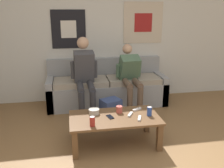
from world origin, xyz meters
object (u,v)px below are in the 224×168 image
person_seated_teen (130,75)px  backpack (111,111)px  person_seated_adult (85,74)px  drink_can_blue (149,111)px  ceramic_bowl (94,111)px  cell_phone (110,117)px  coffee_table (115,121)px  couch (107,89)px  drink_can_red (92,121)px  game_controller_near_right (139,118)px  game_controller_far_center (130,114)px  pillar_candle (119,109)px  game_controller_near_left (137,109)px

person_seated_teen → backpack: bearing=-133.2°
person_seated_adult → drink_can_blue: size_ratio=10.65×
ceramic_bowl → cell_phone: size_ratio=1.01×
person_seated_adult → cell_phone: bearing=-77.8°
drink_can_blue → coffee_table: bearing=174.8°
couch → drink_can_red: bearing=-104.4°
ceramic_bowl → game_controller_near_right: 0.63m
person_seated_adult → cell_phone: person_seated_adult is taller
couch → person_seated_adult: person_seated_adult is taller
person_seated_teen → game_controller_far_center: person_seated_teen is taller
backpack → pillar_candle: 0.66m
backpack → cell_phone: 0.78m
couch → backpack: couch is taller
drink_can_red → cell_phone: size_ratio=0.83×
ceramic_bowl → pillar_candle: 0.35m
coffee_table → pillar_candle: (0.09, 0.12, 0.11)m
backpack → pillar_candle: bearing=-88.9°
person_seated_teen → coffee_table: bearing=-113.2°
backpack → ceramic_bowl: (-0.34, -0.58, 0.26)m
person_seated_adult → ceramic_bowl: person_seated_adult is taller
backpack → pillar_candle: (0.01, -0.60, 0.27)m
couch → person_seated_adult: size_ratio=1.70×
person_seated_teen → couch: bearing=136.9°
backpack → cell_phone: cell_phone is taller
game_controller_near_right → cell_phone: bearing=161.1°
person_seated_teen → drink_can_red: bearing=-120.4°
person_seated_teen → cell_phone: size_ratio=7.85×
drink_can_red → couch: bearing=75.6°
cell_phone → person_seated_teen: bearing=64.4°
coffee_table → person_seated_adult: person_seated_adult is taller
backpack → game_controller_near_right: bearing=-75.0°
person_seated_adult → person_seated_teen: size_ratio=1.13×
pillar_candle → game_controller_near_right: size_ratio=0.73×
ceramic_bowl → game_controller_near_right: size_ratio=1.02×
couch → game_controller_near_left: 1.38m
person_seated_adult → backpack: bearing=-47.1°
drink_can_blue → game_controller_near_right: drink_can_blue is taller
person_seated_teen → drink_can_red: size_ratio=9.40×
pillar_candle → game_controller_near_right: pillar_candle is taller
drink_can_red → game_controller_far_center: 0.59m
cell_phone → game_controller_near_right: bearing=-18.9°
person_seated_adult → pillar_candle: size_ratio=12.32×
couch → drink_can_blue: (0.34, -1.57, 0.16)m
backpack → drink_can_red: bearing=-112.7°
couch → coffee_table: (-0.13, -1.53, 0.04)m
game_controller_near_right → game_controller_far_center: 0.17m
person_seated_adult → backpack: (0.39, -0.42, -0.54)m
drink_can_blue → game_controller_near_left: drink_can_blue is taller
ceramic_bowl → game_controller_near_right: bearing=-25.7°
drink_can_blue → cell_phone: drink_can_blue is taller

